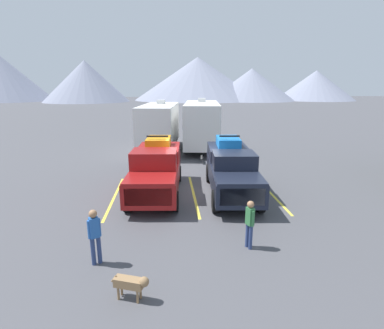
# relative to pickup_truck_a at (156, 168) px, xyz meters

# --- Properties ---
(ground_plane) EXTENTS (240.00, 240.00, 0.00)m
(ground_plane) POSITION_rel_pickup_truck_a_xyz_m (1.73, -0.01, -1.21)
(ground_plane) COLOR #47474C
(pickup_truck_a) EXTENTS (2.54, 5.93, 2.63)m
(pickup_truck_a) POSITION_rel_pickup_truck_a_xyz_m (0.00, 0.00, 0.00)
(pickup_truck_a) COLOR maroon
(pickup_truck_a) RESTS_ON ground
(pickup_truck_b) EXTENTS (2.44, 6.00, 2.64)m
(pickup_truck_b) POSITION_rel_pickup_truck_a_xyz_m (3.50, -0.30, 0.01)
(pickup_truck_b) COLOR black
(pickup_truck_b) RESTS_ON ground
(lot_stripe_a) EXTENTS (0.12, 5.50, 0.01)m
(lot_stripe_a) POSITION_rel_pickup_truck_a_xyz_m (-1.95, -0.40, -1.21)
(lot_stripe_a) COLOR gold
(lot_stripe_a) RESTS_ON ground
(lot_stripe_b) EXTENTS (0.12, 5.50, 0.01)m
(lot_stripe_b) POSITION_rel_pickup_truck_a_xyz_m (1.73, -0.40, -1.21)
(lot_stripe_b) COLOR gold
(lot_stripe_b) RESTS_ON ground
(lot_stripe_c) EXTENTS (0.12, 5.50, 0.01)m
(lot_stripe_c) POSITION_rel_pickup_truck_a_xyz_m (5.41, -0.40, -1.21)
(lot_stripe_c) COLOR gold
(lot_stripe_c) RESTS_ON ground
(camper_trailer_a) EXTENTS (3.27, 8.77, 3.85)m
(camper_trailer_a) POSITION_rel_pickup_truck_a_xyz_m (-0.05, 9.55, 0.82)
(camper_trailer_a) COLOR white
(camper_trailer_a) RESTS_ON ground
(camper_trailer_b) EXTENTS (3.43, 9.10, 3.96)m
(camper_trailer_b) POSITION_rel_pickup_truck_a_xyz_m (3.27, 10.09, 0.87)
(camper_trailer_b) COLOR white
(camper_trailer_b) RESTS_ON ground
(person_a) EXTENTS (0.34, 0.28, 1.68)m
(person_a) POSITION_rel_pickup_truck_a_xyz_m (-1.55, -5.83, -0.24)
(person_a) COLOR navy
(person_a) RESTS_ON ground
(person_b) EXTENTS (0.26, 0.33, 1.59)m
(person_b) POSITION_rel_pickup_truck_a_xyz_m (3.05, -5.32, -0.30)
(person_b) COLOR navy
(person_b) RESTS_ON ground
(dog) EXTENTS (0.94, 0.48, 0.66)m
(dog) POSITION_rel_pickup_truck_a_xyz_m (-0.34, -7.44, -0.76)
(dog) COLOR olive
(dog) RESTS_ON ground
(mountain_ridge) EXTENTS (132.52, 43.67, 15.41)m
(mountain_ridge) POSITION_rel_pickup_truck_a_xyz_m (-3.28, 89.27, 5.40)
(mountain_ridge) COLOR gray
(mountain_ridge) RESTS_ON ground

